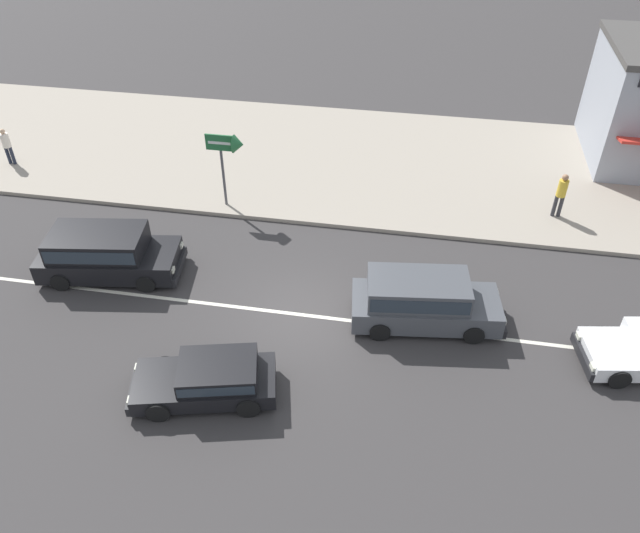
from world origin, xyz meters
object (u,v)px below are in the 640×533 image
object	(u,v)px
hatchback_black_3	(210,378)
minivan_dark_grey_5	(422,299)
pedestrian_mid_kerb	(6,144)
pedestrian_near_clock	(561,192)
minivan_black_4	(104,252)
arrow_signboard	(234,148)

from	to	relation	value
hatchback_black_3	minivan_dark_grey_5	world-z (taller)	minivan_dark_grey_5
minivan_dark_grey_5	pedestrian_mid_kerb	world-z (taller)	pedestrian_mid_kerb
pedestrian_near_clock	pedestrian_mid_kerb	world-z (taller)	pedestrian_near_clock
minivan_black_4	pedestrian_near_clock	world-z (taller)	pedestrian_near_clock
minivan_black_4	arrow_signboard	distance (m)	5.72
minivan_black_4	pedestrian_mid_kerb	xyz separation A→B (m)	(-7.07, 5.98, 0.21)
pedestrian_near_clock	hatchback_black_3	bearing A→B (deg)	-134.11
arrow_signboard	pedestrian_mid_kerb	size ratio (longest dim) A/B	1.86
minivan_black_4	pedestrian_mid_kerb	world-z (taller)	pedestrian_mid_kerb
hatchback_black_3	minivan_dark_grey_5	distance (m)	6.48
pedestrian_near_clock	arrow_signboard	bearing A→B (deg)	-173.27
hatchback_black_3	minivan_black_4	xyz separation A→B (m)	(-4.90, 4.35, 0.26)
minivan_black_4	arrow_signboard	world-z (taller)	arrow_signboard
hatchback_black_3	pedestrian_near_clock	distance (m)	14.19
minivan_dark_grey_5	pedestrian_near_clock	xyz separation A→B (m)	(4.62, 6.39, 0.31)
pedestrian_near_clock	pedestrian_mid_kerb	distance (m)	21.84
hatchback_black_3	minivan_dark_grey_5	xyz separation A→B (m)	(5.25, 3.79, 0.26)
pedestrian_near_clock	pedestrian_mid_kerb	xyz separation A→B (m)	(-21.84, 0.15, -0.10)
minivan_dark_grey_5	pedestrian_near_clock	world-z (taller)	pedestrian_near_clock
arrow_signboard	pedestrian_mid_kerb	world-z (taller)	arrow_signboard
arrow_signboard	pedestrian_mid_kerb	xyz separation A→B (m)	(-10.21, 1.52, -1.51)
hatchback_black_3	arrow_signboard	xyz separation A→B (m)	(-1.76, 8.81, 1.97)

